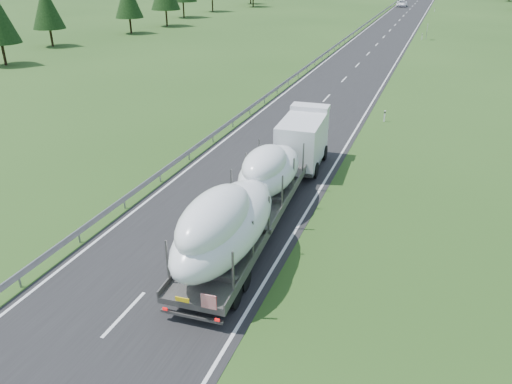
% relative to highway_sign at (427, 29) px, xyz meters
% --- Properties ---
extents(ground, '(400.00, 400.00, 0.00)m').
position_rel_highway_sign_xyz_m(ground, '(-7.20, -80.00, -1.81)').
color(ground, '#254517').
rests_on(ground, ground).
extents(road_surface, '(10.00, 400.00, 0.02)m').
position_rel_highway_sign_xyz_m(road_surface, '(-7.20, 20.00, -1.80)').
color(road_surface, black).
rests_on(road_surface, ground).
extents(guardrail, '(0.10, 400.00, 0.76)m').
position_rel_highway_sign_xyz_m(guardrail, '(-12.50, 19.94, -1.21)').
color(guardrail, slate).
rests_on(guardrail, ground).
extents(marker_posts, '(0.13, 350.08, 1.00)m').
position_rel_highway_sign_xyz_m(marker_posts, '(-0.70, 75.00, -1.27)').
color(marker_posts, silver).
rests_on(marker_posts, ground).
extents(highway_sign, '(0.08, 0.90, 2.60)m').
position_rel_highway_sign_xyz_m(highway_sign, '(0.00, 0.00, 0.00)').
color(highway_sign, slate).
rests_on(highway_sign, ground).
extents(boat_truck, '(3.62, 20.55, 4.38)m').
position_rel_highway_sign_xyz_m(boat_truck, '(-4.68, -71.16, 0.51)').
color(boat_truck, silver).
rests_on(boat_truck, ground).
extents(distant_van, '(3.06, 6.20, 1.69)m').
position_rel_highway_sign_xyz_m(distant_van, '(-10.07, 61.58, -0.96)').
color(distant_van, white).
rests_on(distant_van, ground).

